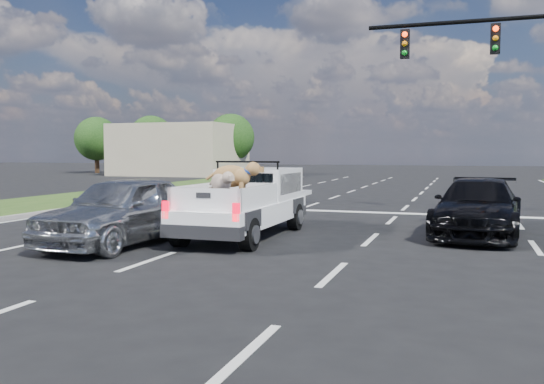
# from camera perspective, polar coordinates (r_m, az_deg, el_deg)

# --- Properties ---
(ground) EXTENTS (160.00, 160.00, 0.00)m
(ground) POSITION_cam_1_polar(r_m,az_deg,el_deg) (10.21, -3.68, -7.49)
(ground) COLOR black
(ground) RESTS_ON ground
(road_markings) EXTENTS (17.75, 60.00, 0.01)m
(road_markings) POSITION_cam_1_polar(r_m,az_deg,el_deg) (16.40, 5.08, -3.12)
(road_markings) COLOR silver
(road_markings) RESTS_ON ground
(curb_left) EXTENTS (0.15, 60.00, 0.14)m
(curb_left) POSITION_cam_1_polar(r_m,az_deg,el_deg) (20.05, -21.38, -1.90)
(curb_left) COLOR gray
(curb_left) RESTS_ON ground
(building_left) EXTENTS (10.00, 8.00, 4.40)m
(building_left) POSITION_cam_1_polar(r_m,az_deg,el_deg) (51.14, -9.12, 4.14)
(building_left) COLOR tan
(building_left) RESTS_ON ground
(tree_far_a) EXTENTS (4.20, 4.20, 5.40)m
(tree_far_a) POSITION_cam_1_polar(r_m,az_deg,el_deg) (58.12, -16.99, 5.06)
(tree_far_a) COLOR #332114
(tree_far_a) RESTS_ON ground
(tree_far_b) EXTENTS (4.20, 4.20, 5.40)m
(tree_far_b) POSITION_cam_1_polar(r_m,az_deg,el_deg) (54.85, -11.87, 5.23)
(tree_far_b) COLOR #332114
(tree_far_b) RESTS_ON ground
(tree_far_c) EXTENTS (4.20, 4.20, 5.40)m
(tree_far_c) POSITION_cam_1_polar(r_m,az_deg,el_deg) (51.26, -4.10, 5.39)
(tree_far_c) COLOR #332114
(tree_far_c) RESTS_ON ground
(pickup_truck) EXTENTS (1.83, 4.85, 1.82)m
(pickup_truck) POSITION_cam_1_polar(r_m,az_deg,el_deg) (13.83, -2.55, -0.86)
(pickup_truck) COLOR black
(pickup_truck) RESTS_ON ground
(silver_sedan) EXTENTS (2.12, 4.60, 1.53)m
(silver_sedan) POSITION_cam_1_polar(r_m,az_deg,el_deg) (13.04, -14.56, -1.71)
(silver_sedan) COLOR #A6A8AD
(silver_sedan) RESTS_ON ground
(black_coupe) EXTENTS (2.35, 4.90, 1.38)m
(black_coupe) POSITION_cam_1_polar(r_m,az_deg,el_deg) (14.82, 19.73, -1.44)
(black_coupe) COLOR black
(black_coupe) RESTS_ON ground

